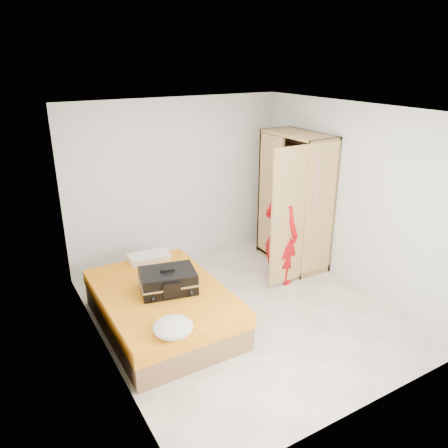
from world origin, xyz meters
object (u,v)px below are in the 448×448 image
round_cushion (173,327)px  suitcase (168,281)px  person (281,233)px  bed (163,307)px  wardrobe (294,205)px

round_cushion → suitcase: bearing=69.7°
person → suitcase: (-1.90, -0.28, -0.14)m
bed → person: bearing=6.4°
wardrobe → person: bearing=-144.5°
suitcase → wardrobe: bearing=27.6°
person → round_cushion: bearing=99.2°
wardrobe → round_cushion: 3.16m
suitcase → bed: bearing=154.3°
bed → wardrobe: wardrobe is taller
bed → suitcase: 0.39m
suitcase → round_cushion: bearing=-97.9°
bed → person: person is taller
suitcase → round_cushion: (-0.31, -0.85, -0.05)m
wardrobe → person: (-0.53, -0.38, -0.23)m
bed → wardrobe: size_ratio=0.96×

